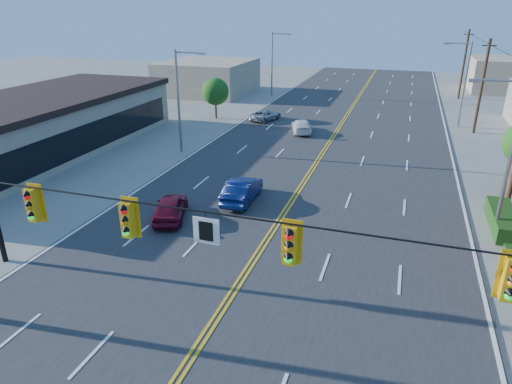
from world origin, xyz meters
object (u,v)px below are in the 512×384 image
(signal_span, at_px, (164,242))
(car_white, at_px, (301,127))
(car_blue, at_px, (242,191))
(car_magenta, at_px, (170,208))
(car_silver, at_px, (266,116))

(signal_span, relative_size, car_white, 5.92)
(signal_span, bearing_deg, car_blue, 101.12)
(signal_span, xyz_separation_m, car_white, (-2.98, 30.91, -4.29))
(car_magenta, bearing_deg, car_silver, -104.14)
(car_blue, relative_size, car_white, 1.02)
(signal_span, distance_m, car_blue, 14.85)
(car_white, bearing_deg, signal_span, 78.85)
(car_blue, xyz_separation_m, car_white, (-0.23, 16.93, -0.10))
(signal_span, bearing_deg, car_white, 95.51)
(signal_span, xyz_separation_m, car_silver, (-7.57, 34.52, -4.35))
(car_silver, bearing_deg, signal_span, 121.79)
(car_silver, bearing_deg, car_blue, 122.64)
(signal_span, relative_size, car_silver, 6.30)
(car_blue, bearing_deg, car_white, -91.20)
(signal_span, xyz_separation_m, car_magenta, (-5.67, 10.42, -4.23))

